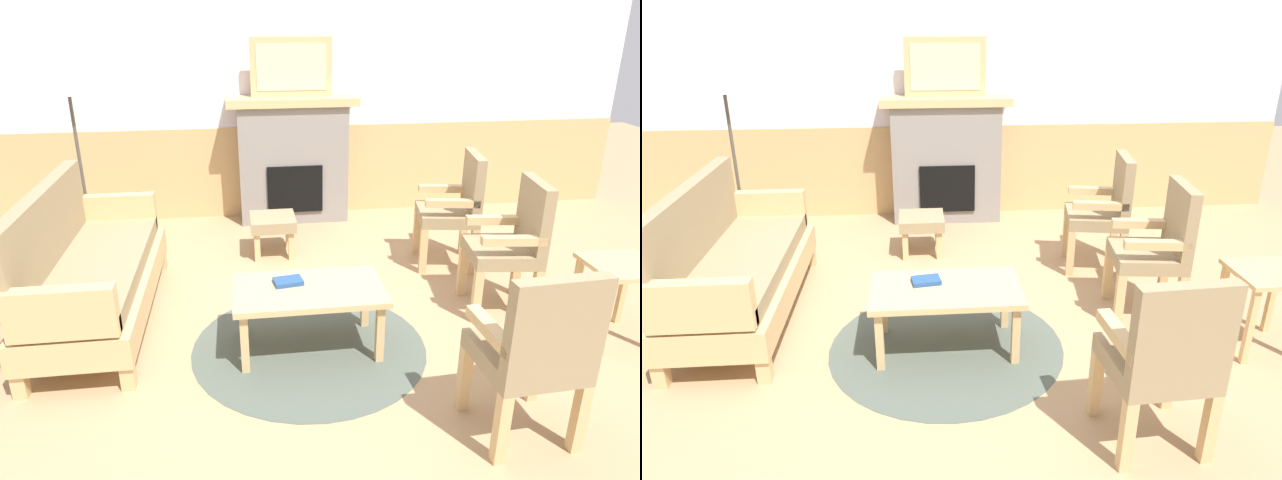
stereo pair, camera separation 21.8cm
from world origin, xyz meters
The scene contains 14 objects.
ground_plane centered at (0.00, 0.00, 0.00)m, with size 14.00×14.00×0.00m, color tan.
wall_back centered at (0.00, 2.60, 1.31)m, with size 7.20×0.14×2.70m.
fireplace centered at (0.00, 2.35, 0.65)m, with size 1.30×0.44×1.28m.
framed_picture centered at (0.00, 2.35, 1.56)m, with size 0.80×0.04×0.56m.
couch centered at (-1.60, 0.39, 0.40)m, with size 0.70×1.80×0.98m.
coffee_table centered at (-0.15, -0.17, 0.39)m, with size 0.96×0.56×0.44m.
round_rug centered at (-0.15, -0.17, 0.00)m, with size 1.54×1.54×0.01m, color #4C564C.
book_on_table centered at (-0.27, -0.09, 0.46)m, with size 0.18×0.13×0.03m, color navy.
footstool centered at (-0.28, 1.43, 0.28)m, with size 0.40×0.40×0.36m.
armchair_near_fireplace centered at (1.38, 0.18, 0.54)m, with size 0.54×0.54×0.98m.
armchair_by_window_left centered at (1.26, 1.00, 0.54)m, with size 0.55×0.55×0.98m.
armchair_front_left centered at (0.85, -1.17, 0.54)m, with size 0.51×0.51×0.98m.
side_table centered at (1.89, -0.33, 0.43)m, with size 0.44×0.44×0.55m.
floor_lamp_by_couch centered at (-1.92, 1.69, 1.45)m, with size 0.36×0.36×1.68m.
Camera 2 is at (-0.31, -3.41, 2.08)m, focal length 32.02 mm.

